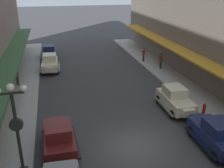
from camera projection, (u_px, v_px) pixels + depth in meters
ground_plane at (134, 146)px, 16.00m from camera, size 200.00×200.00×0.00m
sidewalk_left at (6, 163)px, 14.35m from camera, size 3.00×60.00×0.15m
parked_car_2 at (49, 52)px, 33.67m from camera, size 2.21×4.29×1.84m
parked_car_3 at (59, 136)px, 15.27m from camera, size 2.21×4.29×1.84m
parked_car_4 at (216, 133)px, 15.59m from camera, size 2.21×4.28×1.84m
parked_car_5 at (175, 98)px, 20.22m from camera, size 2.18×4.28×1.84m
parked_car_6 at (50, 62)px, 29.20m from camera, size 2.29×4.31×1.84m
lamp_post_with_clock at (17, 129)px, 12.18m from camera, size 1.42×0.44×5.16m
fire_hydrant at (204, 108)px, 19.50m from camera, size 0.24×0.24×0.82m
pedestrian_0 at (17, 76)px, 24.69m from camera, size 0.36×0.28×1.67m
pedestrian_1 at (161, 61)px, 29.47m from camera, size 0.36×0.28×1.67m
pedestrian_2 at (144, 54)px, 32.11m from camera, size 0.36×0.28×1.67m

